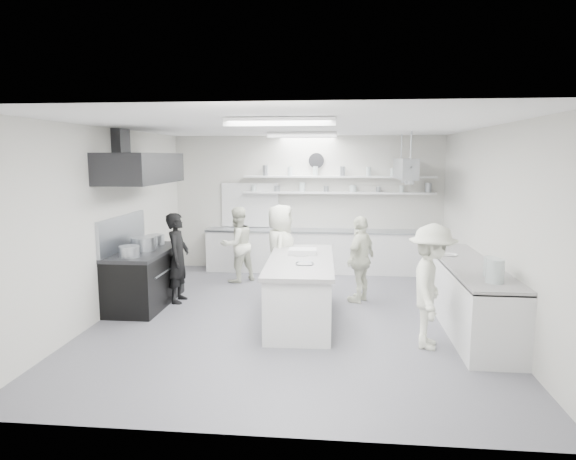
# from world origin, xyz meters

# --- Properties ---
(floor) EXTENTS (6.00, 7.00, 0.02)m
(floor) POSITION_xyz_m (0.00, 0.00, -0.01)
(floor) COLOR gray
(floor) RESTS_ON ground
(ceiling) EXTENTS (6.00, 7.00, 0.02)m
(ceiling) POSITION_xyz_m (0.00, 0.00, 3.01)
(ceiling) COLOR white
(ceiling) RESTS_ON wall_back
(wall_back) EXTENTS (6.00, 0.04, 3.00)m
(wall_back) POSITION_xyz_m (0.00, 3.50, 1.50)
(wall_back) COLOR beige
(wall_back) RESTS_ON floor
(wall_front) EXTENTS (6.00, 0.04, 3.00)m
(wall_front) POSITION_xyz_m (0.00, -3.50, 1.50)
(wall_front) COLOR beige
(wall_front) RESTS_ON floor
(wall_left) EXTENTS (0.04, 7.00, 3.00)m
(wall_left) POSITION_xyz_m (-3.00, 0.00, 1.50)
(wall_left) COLOR beige
(wall_left) RESTS_ON floor
(wall_right) EXTENTS (0.04, 7.00, 3.00)m
(wall_right) POSITION_xyz_m (3.00, 0.00, 1.50)
(wall_right) COLOR beige
(wall_right) RESTS_ON floor
(stove) EXTENTS (0.80, 1.80, 0.90)m
(stove) POSITION_xyz_m (-2.60, 0.40, 0.45)
(stove) COLOR black
(stove) RESTS_ON floor
(exhaust_hood) EXTENTS (0.85, 2.00, 0.50)m
(exhaust_hood) POSITION_xyz_m (-2.60, 0.40, 2.35)
(exhaust_hood) COLOR #26272A
(exhaust_hood) RESTS_ON wall_left
(back_counter) EXTENTS (5.00, 0.60, 0.92)m
(back_counter) POSITION_xyz_m (0.30, 3.20, 0.46)
(back_counter) COLOR white
(back_counter) RESTS_ON floor
(shelf_lower) EXTENTS (4.20, 0.26, 0.04)m
(shelf_lower) POSITION_xyz_m (0.70, 3.37, 1.75)
(shelf_lower) COLOR white
(shelf_lower) RESTS_ON wall_back
(shelf_upper) EXTENTS (4.20, 0.26, 0.04)m
(shelf_upper) POSITION_xyz_m (0.70, 3.37, 2.10)
(shelf_upper) COLOR white
(shelf_upper) RESTS_ON wall_back
(pass_through_window) EXTENTS (1.30, 0.04, 1.00)m
(pass_through_window) POSITION_xyz_m (-1.30, 3.48, 1.45)
(pass_through_window) COLOR black
(pass_through_window) RESTS_ON wall_back
(wall_clock) EXTENTS (0.32, 0.05, 0.32)m
(wall_clock) POSITION_xyz_m (0.20, 3.46, 2.45)
(wall_clock) COLOR silver
(wall_clock) RESTS_ON wall_back
(right_counter) EXTENTS (0.74, 3.30, 0.94)m
(right_counter) POSITION_xyz_m (2.65, -0.20, 0.47)
(right_counter) COLOR white
(right_counter) RESTS_ON floor
(pot_rack) EXTENTS (0.30, 1.60, 0.40)m
(pot_rack) POSITION_xyz_m (2.00, 2.40, 2.30)
(pot_rack) COLOR #A0A6AF
(pot_rack) RESTS_ON ceiling
(light_fixture_front) EXTENTS (1.30, 0.25, 0.10)m
(light_fixture_front) POSITION_xyz_m (0.00, -1.80, 2.94)
(light_fixture_front) COLOR white
(light_fixture_front) RESTS_ON ceiling
(light_fixture_rear) EXTENTS (1.30, 0.25, 0.10)m
(light_fixture_rear) POSITION_xyz_m (0.00, 1.80, 2.94)
(light_fixture_rear) COLOR white
(light_fixture_rear) RESTS_ON ceiling
(prep_island) EXTENTS (1.00, 2.51, 0.92)m
(prep_island) POSITION_xyz_m (0.12, -0.11, 0.46)
(prep_island) COLOR white
(prep_island) RESTS_ON floor
(stove_pot) EXTENTS (0.40, 0.40, 0.28)m
(stove_pot) POSITION_xyz_m (-2.60, 0.36, 1.05)
(stove_pot) COLOR #A0A6AF
(stove_pot) RESTS_ON stove
(cook_stove) EXTENTS (0.39, 0.58, 1.58)m
(cook_stove) POSITION_xyz_m (-2.09, 0.63, 0.79)
(cook_stove) COLOR black
(cook_stove) RESTS_ON floor
(cook_back) EXTENTS (0.94, 0.94, 1.53)m
(cook_back) POSITION_xyz_m (-1.34, 2.15, 0.77)
(cook_back) COLOR white
(cook_back) RESTS_ON floor
(cook_island_left) EXTENTS (0.59, 0.86, 1.69)m
(cook_island_left) POSITION_xyz_m (-0.33, 1.09, 0.85)
(cook_island_left) COLOR white
(cook_island_left) RESTS_ON floor
(cook_island_right) EXTENTS (0.76, 0.96, 1.52)m
(cook_island_right) POSITION_xyz_m (1.10, 0.97, 0.76)
(cook_island_right) COLOR white
(cook_island_right) RESTS_ON floor
(cook_right) EXTENTS (0.84, 1.19, 1.67)m
(cook_right) POSITION_xyz_m (1.94, -1.11, 0.84)
(cook_right) COLOR white
(cook_right) RESTS_ON floor
(bowl_island_a) EXTENTS (0.28, 0.28, 0.07)m
(bowl_island_a) POSITION_xyz_m (0.21, -0.47, 0.95)
(bowl_island_a) COLOR #A0A6AF
(bowl_island_a) RESTS_ON prep_island
(bowl_island_b) EXTENTS (0.25, 0.25, 0.07)m
(bowl_island_b) POSITION_xyz_m (0.09, 0.16, 0.95)
(bowl_island_b) COLOR white
(bowl_island_b) RESTS_ON prep_island
(bowl_right) EXTENTS (0.28, 0.28, 0.06)m
(bowl_right) POSITION_xyz_m (2.47, 0.34, 0.97)
(bowl_right) COLOR white
(bowl_right) RESTS_ON right_counter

